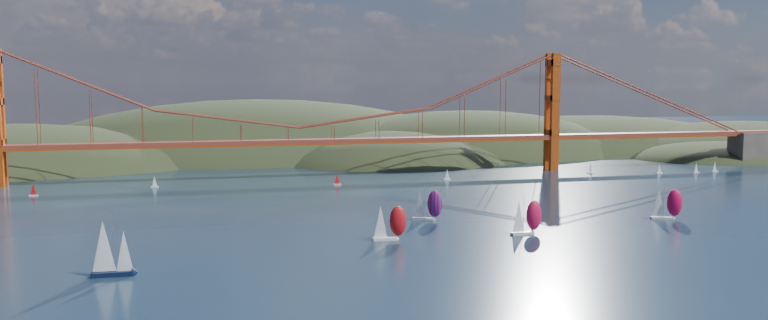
% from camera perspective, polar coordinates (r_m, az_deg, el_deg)
% --- Properties ---
extents(ground, '(1200.00, 1200.00, 0.00)m').
position_cam_1_polar(ground, '(156.55, 2.33, -9.78)').
color(ground, black).
rests_on(ground, ground).
extents(headlands, '(725.00, 225.00, 96.00)m').
position_cam_1_polar(headlands, '(435.20, -2.23, -1.13)').
color(headlands, black).
rests_on(headlands, ground).
extents(bridge, '(552.00, 12.00, 55.00)m').
position_cam_1_polar(bridge, '(327.16, -6.80, 4.26)').
color(bridge, maroon).
rests_on(bridge, ground).
extents(sloop_navy, '(8.86, 5.00, 13.82)m').
position_cam_1_polar(sloop_navy, '(175.10, -20.18, -6.38)').
color(sloop_navy, black).
rests_on(sloop_navy, ground).
extents(racer_0, '(9.21, 3.89, 10.48)m').
position_cam_1_polar(racer_0, '(200.74, 0.37, -4.75)').
color(racer_0, white).
rests_on(racer_0, ground).
extents(racer_1, '(9.47, 4.27, 10.73)m').
position_cam_1_polar(racer_1, '(211.80, 10.77, -4.25)').
color(racer_1, silver).
rests_on(racer_1, ground).
extents(racer_2, '(9.56, 6.03, 10.70)m').
position_cam_1_polar(racer_2, '(245.87, 20.70, -3.10)').
color(racer_2, silver).
rests_on(racer_2, ground).
extents(racer_rwb, '(9.41, 6.91, 10.59)m').
position_cam_1_polar(racer_rwb, '(229.02, 3.27, -3.38)').
color(racer_rwb, silver).
rests_on(racer_rwb, ground).
extents(distant_boat_2, '(3.00, 2.00, 4.70)m').
position_cam_1_polar(distant_boat_2, '(304.83, -25.16, -2.06)').
color(distant_boat_2, silver).
rests_on(distant_boat_2, ground).
extents(distant_boat_3, '(3.00, 2.00, 4.70)m').
position_cam_1_polar(distant_boat_3, '(311.33, -17.09, -1.58)').
color(distant_boat_3, silver).
rests_on(distant_boat_3, ground).
extents(distant_boat_4, '(3.00, 2.00, 4.70)m').
position_cam_1_polar(distant_boat_4, '(354.49, 15.46, -0.61)').
color(distant_boat_4, silver).
rests_on(distant_boat_4, ground).
extents(distant_boat_5, '(3.00, 2.00, 4.70)m').
position_cam_1_polar(distant_boat_5, '(363.04, 20.24, -0.61)').
color(distant_boat_5, silver).
rests_on(distant_boat_5, ground).
extents(distant_boat_6, '(3.00, 2.00, 4.70)m').
position_cam_1_polar(distant_boat_6, '(371.64, 22.69, -0.56)').
color(distant_boat_6, silver).
rests_on(distant_boat_6, ground).
extents(distant_boat_7, '(3.00, 2.00, 4.70)m').
position_cam_1_polar(distant_boat_7, '(379.75, 23.90, -0.48)').
color(distant_boat_7, silver).
rests_on(distant_boat_7, ground).
extents(distant_boat_8, '(3.00, 2.00, 4.70)m').
position_cam_1_polar(distant_boat_8, '(320.58, 4.83, -1.11)').
color(distant_boat_8, silver).
rests_on(distant_boat_8, ground).
extents(distant_boat_9, '(3.00, 2.00, 4.70)m').
position_cam_1_polar(distant_boat_9, '(305.15, -3.60, -1.47)').
color(distant_boat_9, silver).
rests_on(distant_boat_9, ground).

